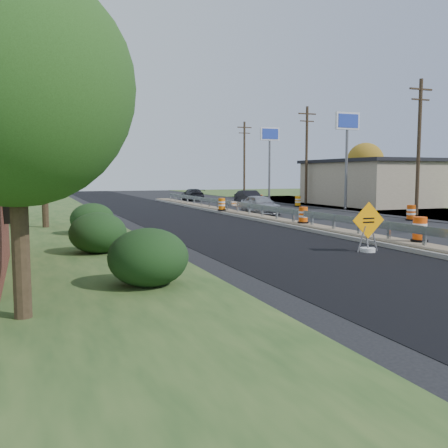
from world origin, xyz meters
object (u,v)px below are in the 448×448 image
object	(u,v)px
barrel_median_far	(222,205)
car_silver	(260,204)
barrel_shoulder_mid	(298,201)
caution_sign	(368,239)
barrel_median_mid	(303,215)
car_dark_far	(193,195)
barrel_median_near	(420,230)
barrel_shoulder_far	(260,199)
car_dark_mid	(249,198)
barrel_shoulder_near	(411,213)

from	to	relation	value
barrel_median_far	car_silver	world-z (taller)	car_silver
barrel_shoulder_mid	caution_sign	bearing A→B (deg)	-114.30
caution_sign	barrel_shoulder_mid	world-z (taller)	caution_sign
barrel_median_mid	car_dark_far	size ratio (longest dim) A/B	0.20
barrel_median_near	car_silver	distance (m)	17.23
barrel_shoulder_far	car_dark_mid	world-z (taller)	car_dark_mid
barrel_shoulder_far	car_dark_far	distance (m)	8.44
car_dark_mid	barrel_shoulder_far	bearing A→B (deg)	53.93
caution_sign	car_dark_mid	distance (m)	28.01
barrel_shoulder_near	car_dark_mid	distance (m)	17.71
barrel_shoulder_near	car_dark_far	world-z (taller)	car_dark_far
barrel_shoulder_near	car_silver	bearing A→B (deg)	130.52
barrel_shoulder_mid	car_dark_mid	xyz separation A→B (m)	(-3.58, 2.70, 0.25)
barrel_shoulder_mid	car_dark_mid	size ratio (longest dim) A/B	0.22
barrel_shoulder_far	barrel_median_far	bearing A→B (deg)	-126.81
barrel_shoulder_near	car_dark_far	xyz separation A→B (m)	(-5.39, 27.96, 0.18)
barrel_median_mid	barrel_shoulder_far	world-z (taller)	barrel_median_mid
barrel_shoulder_far	car_dark_far	bearing A→B (deg)	127.19
barrel_median_mid	barrel_median_near	bearing A→B (deg)	-86.92
barrel_median_mid	barrel_shoulder_far	size ratio (longest dim) A/B	1.08
caution_sign	barrel_median_near	xyz separation A→B (m)	(2.69, 0.28, 0.22)
barrel_median_near	car_dark_mid	size ratio (longest dim) A/B	0.23
car_dark_mid	barrel_shoulder_near	bearing A→B (deg)	-77.89
barrel_shoulder_far	car_dark_far	xyz separation A→B (m)	(-5.10, 6.72, 0.26)
car_silver	car_dark_far	xyz separation A→B (m)	(1.32, 20.11, -0.06)
caution_sign	barrel_shoulder_mid	distance (m)	26.68
barrel_shoulder_near	barrel_shoulder_mid	distance (m)	14.71
barrel_shoulder_mid	barrel_shoulder_near	bearing A→B (deg)	-91.27
barrel_median_near	barrel_shoulder_near	size ratio (longest dim) A/B	1.01
barrel_median_far	car_dark_mid	size ratio (longest dim) A/B	0.21
barrel_shoulder_near	car_dark_mid	size ratio (longest dim) A/B	0.23
caution_sign	barrel_shoulder_far	distance (m)	32.54
barrel_median_near	barrel_shoulder_mid	size ratio (longest dim) A/B	1.06
barrel_median_mid	barrel_shoulder_near	xyz separation A→B (m)	(8.40, 1.09, -0.19)
barrel_median_far	barrel_shoulder_near	distance (m)	13.15
car_dark_far	caution_sign	bearing A→B (deg)	85.04
car_dark_mid	barrel_shoulder_mid	bearing A→B (deg)	-35.53
barrel_median_mid	barrel_shoulder_near	world-z (taller)	barrel_median_mid
barrel_shoulder_far	car_silver	xyz separation A→B (m)	(-6.41, -13.39, 0.32)
barrel_median_far	barrel_shoulder_mid	bearing A→B (deg)	28.86
caution_sign	barrel_shoulder_near	distance (m)	14.35
barrel_median_near	car_dark_mid	world-z (taller)	car_dark_mid
barrel_shoulder_mid	barrel_median_far	bearing A→B (deg)	-151.14
barrel_median_near	barrel_median_mid	world-z (taller)	barrel_median_near
barrel_median_near	barrel_shoulder_far	world-z (taller)	barrel_median_near
car_dark_mid	car_dark_far	distance (m)	10.77
caution_sign	car_dark_mid	world-z (taller)	caution_sign
caution_sign	barrel_median_far	size ratio (longest dim) A/B	2.06
barrel_median_near	barrel_shoulder_mid	bearing A→B (deg)	70.98
barrel_shoulder_far	car_silver	size ratio (longest dim) A/B	0.20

